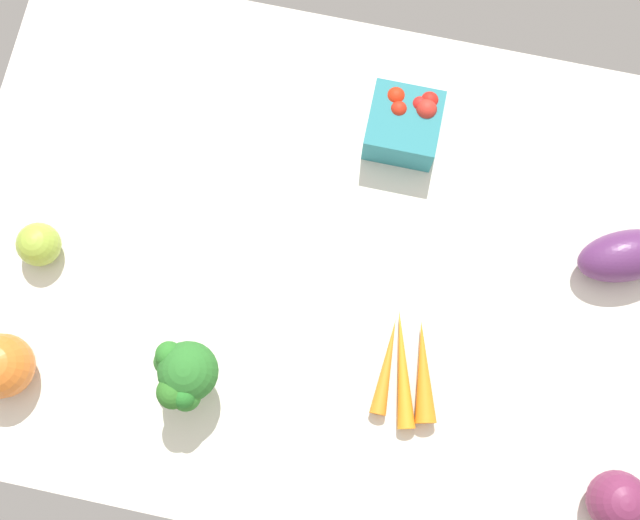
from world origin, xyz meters
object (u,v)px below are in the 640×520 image
at_px(eggplant, 626,256).
at_px(carrot_bunch, 407,369).
at_px(berry_basket, 405,123).
at_px(red_onion_near_basket, 618,501).
at_px(broccoli_head, 184,375).
at_px(heirloom_tomato_green, 39,244).
at_px(heirloom_tomato_orange, 2,366).

xyz_separation_m(eggplant, carrot_bunch, (-0.26, -0.21, -0.02)).
relative_size(berry_basket, red_onion_near_basket, 1.27).
xyz_separation_m(broccoli_head, heirloom_tomato_green, (-0.25, 0.14, -0.04)).
bearing_deg(red_onion_near_basket, berry_basket, 128.52).
bearing_deg(heirloom_tomato_green, red_onion_near_basket, -12.03).
bearing_deg(carrot_bunch, broccoli_head, -165.45).
bearing_deg(eggplant, berry_basket, 136.68).
relative_size(eggplant, red_onion_near_basket, 1.73).
distance_m(heirloom_tomato_orange, red_onion_near_basket, 0.82).
bearing_deg(heirloom_tomato_green, heirloom_tomato_orange, -88.84).
bearing_deg(broccoli_head, berry_basket, 62.55).
distance_m(berry_basket, heirloom_tomato_orange, 0.64).
relative_size(broccoli_head, carrot_bunch, 0.68).
relative_size(carrot_bunch, heirloom_tomato_orange, 1.88).
bearing_deg(berry_basket, carrot_bunch, -78.48).
height_order(eggplant, heirloom_tomato_green, eggplant).
bearing_deg(berry_basket, eggplant, -21.08).
relative_size(broccoli_head, heirloom_tomato_orange, 1.29).
bearing_deg(heirloom_tomato_green, eggplant, 10.66).
bearing_deg(broccoli_head, carrot_bunch, 14.55).
bearing_deg(berry_basket, red_onion_near_basket, -51.48).
bearing_deg(eggplant, red_onion_near_basket, -107.36).
xyz_separation_m(heirloom_tomato_green, carrot_bunch, (0.53, -0.06, -0.02)).
bearing_deg(carrot_bunch, red_onion_near_basket, -21.31).
distance_m(heirloom_tomato_green, berry_basket, 0.54).
height_order(heirloom_tomato_green, carrot_bunch, heirloom_tomato_green).
xyz_separation_m(broccoli_head, carrot_bunch, (0.28, 0.07, -0.06)).
relative_size(carrot_bunch, red_onion_near_basket, 2.07).
xyz_separation_m(broccoli_head, red_onion_near_basket, (0.58, -0.04, -0.03)).
xyz_separation_m(berry_basket, red_onion_near_basket, (0.36, -0.45, 0.00)).
distance_m(eggplant, broccoli_head, 0.62).
height_order(carrot_bunch, heirloom_tomato_orange, heirloom_tomato_orange).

